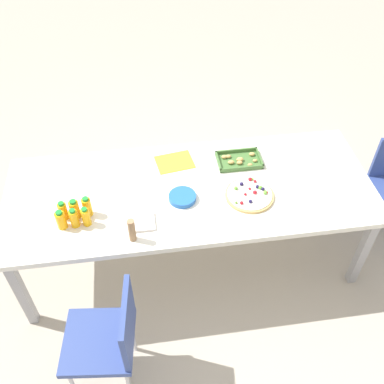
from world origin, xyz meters
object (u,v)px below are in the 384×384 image
at_px(juice_bottle_4, 75,209).
at_px(juice_bottle_5, 87,207).
at_px(juice_bottle_1, 74,218).
at_px(fruit_pizza, 250,195).
at_px(snack_tray, 239,160).
at_px(party_table, 190,194).
at_px(cardboard_tube, 132,230).
at_px(juice_bottle_0, 61,220).
at_px(paper_folder, 175,162).
at_px(plate_stack, 182,197).
at_px(juice_bottle_2, 86,217).
at_px(juice_bottle_3, 63,211).
at_px(chair_near_left, 110,337).
at_px(napkin_stack, 143,222).

xyz_separation_m(juice_bottle_4, juice_bottle_5, (0.08, 0.01, 0.00)).
xyz_separation_m(juice_bottle_1, juice_bottle_5, (0.08, 0.08, 0.00)).
height_order(fruit_pizza, snack_tray, fruit_pizza).
height_order(party_table, cardboard_tube, cardboard_tube).
bearing_deg(fruit_pizza, juice_bottle_1, -175.23).
bearing_deg(juice_bottle_0, fruit_pizza, 4.55).
relative_size(fruit_pizza, paper_folder, 1.24).
bearing_deg(plate_stack, juice_bottle_2, -168.27).
xyz_separation_m(juice_bottle_3, snack_tray, (1.21, 0.37, -0.05)).
distance_m(juice_bottle_4, cardboard_tube, 0.42).
distance_m(juice_bottle_3, paper_folder, 0.86).
xyz_separation_m(juice_bottle_0, plate_stack, (0.77, 0.13, -0.05)).
bearing_deg(juice_bottle_1, chair_near_left, -75.45).
bearing_deg(fruit_pizza, paper_folder, 138.13).
height_order(party_table, juice_bottle_3, juice_bottle_3).
xyz_separation_m(juice_bottle_2, napkin_stack, (0.34, -0.04, -0.06)).
relative_size(juice_bottle_4, cardboard_tube, 0.85).
xyz_separation_m(chair_near_left, juice_bottle_2, (-0.10, 0.65, 0.30)).
bearing_deg(juice_bottle_0, juice_bottle_1, 1.35).
distance_m(juice_bottle_0, paper_folder, 0.91).
bearing_deg(plate_stack, chair_near_left, -123.48).
bearing_deg(snack_tray, napkin_stack, -146.06).
relative_size(chair_near_left, juice_bottle_5, 5.66).
bearing_deg(snack_tray, paper_folder, 172.73).
height_order(chair_near_left, juice_bottle_4, juice_bottle_4).
bearing_deg(chair_near_left, juice_bottle_2, 15.08).
bearing_deg(juice_bottle_3, paper_folder, 29.69).
xyz_separation_m(chair_near_left, juice_bottle_1, (-0.17, 0.65, 0.30)).
xyz_separation_m(fruit_pizza, cardboard_tube, (-0.79, -0.26, 0.07)).
xyz_separation_m(juice_bottle_0, snack_tray, (1.22, 0.45, -0.05)).
bearing_deg(juice_bottle_5, chair_near_left, -82.86).
relative_size(party_table, snack_tray, 7.92).
height_order(chair_near_left, juice_bottle_2, juice_bottle_2).
height_order(chair_near_left, juice_bottle_0, juice_bottle_0).
xyz_separation_m(juice_bottle_3, juice_bottle_5, (0.15, 0.01, 0.01)).
distance_m(plate_stack, napkin_stack, 0.32).
bearing_deg(juice_bottle_1, juice_bottle_3, 133.65).
height_order(juice_bottle_4, paper_folder, juice_bottle_4).
bearing_deg(paper_folder, juice_bottle_3, -150.31).
xyz_separation_m(juice_bottle_4, plate_stack, (0.69, 0.06, -0.05)).
relative_size(chair_near_left, snack_tray, 2.64).
bearing_deg(paper_folder, cardboard_tube, -116.32).
bearing_deg(paper_folder, fruit_pizza, -41.87).
bearing_deg(juice_bottle_5, cardboard_tube, -42.18).
distance_m(juice_bottle_2, fruit_pizza, 1.07).
height_order(juice_bottle_5, cardboard_tube, cardboard_tube).
distance_m(party_table, napkin_stack, 0.43).
xyz_separation_m(juice_bottle_0, juice_bottle_1, (0.08, 0.00, 0.00)).
relative_size(juice_bottle_3, paper_folder, 0.51).
distance_m(chair_near_left, paper_folder, 1.28).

